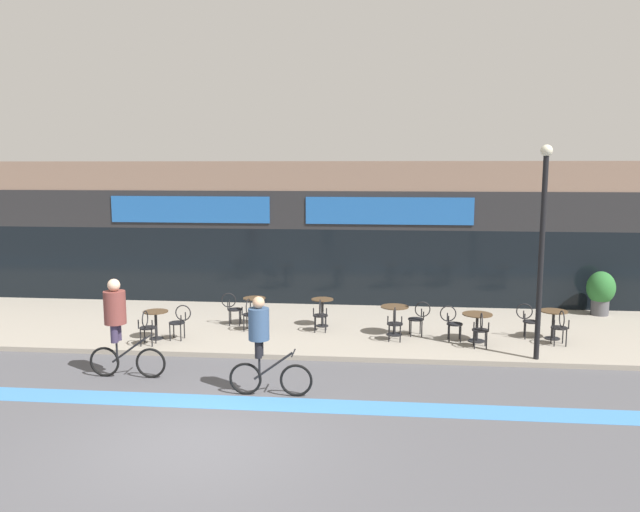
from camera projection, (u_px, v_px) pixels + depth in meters
name	position (u px, v px, depth m)	size (l,w,h in m)	color
ground_plane	(197.00, 443.00, 10.18)	(120.00, 120.00, 0.00)	#4C4C51
sidewalk_slab	(274.00, 327.00, 17.31)	(40.00, 5.50, 0.12)	gray
storefront_facade	(297.00, 229.00, 21.63)	(40.00, 4.06, 4.64)	#7F6656
bike_lane_stripe	(224.00, 402.00, 11.92)	(36.00, 0.70, 0.01)	#3D7AB7
bistro_table_0	(156.00, 319.00, 15.81)	(0.63, 0.63, 0.72)	black
bistro_table_1	(254.00, 306.00, 17.18)	(0.62, 0.62, 0.78)	black
bistro_table_2	(322.00, 307.00, 17.07)	(0.60, 0.60, 0.77)	black
bistro_table_3	(395.00, 314.00, 16.18)	(0.73, 0.73, 0.76)	black
bistro_table_4	(477.00, 322.00, 15.59)	(0.75, 0.75, 0.71)	black
bistro_table_5	(553.00, 319.00, 15.81)	(0.68, 0.68, 0.73)	black
cafe_chair_0_near	(147.00, 325.00, 15.20)	(0.42, 0.58, 0.90)	black
cafe_chair_0_side	(180.00, 320.00, 15.75)	(0.58, 0.40, 0.90)	black
cafe_chair_1_near	(249.00, 312.00, 16.56)	(0.43, 0.59, 0.90)	black
cafe_chair_1_side	(232.00, 307.00, 17.23)	(0.59, 0.44, 0.90)	black
cafe_chair_2_near	(320.00, 313.00, 16.46)	(0.42, 0.58, 0.90)	black
cafe_chair_3_near	(395.00, 321.00, 15.57)	(0.42, 0.58, 0.90)	black
cafe_chair_3_side	(419.00, 316.00, 16.13)	(0.59, 0.43, 0.90)	black
cafe_chair_4_near	(481.00, 328.00, 14.97)	(0.42, 0.58, 0.90)	black
cafe_chair_4_side	(452.00, 321.00, 15.65)	(0.58, 0.41, 0.90)	black
cafe_chair_5_near	(560.00, 325.00, 15.20)	(0.41, 0.58, 0.90)	black
cafe_chair_5_side	(528.00, 318.00, 15.89)	(0.60, 0.45, 0.90)	black
planter_pot	(601.00, 291.00, 18.38)	(0.81, 0.81, 1.30)	#4C4C51
lamp_post	(542.00, 237.00, 13.83)	(0.26, 0.26, 4.83)	black
cyclist_0	(262.00, 339.00, 12.14)	(1.66, 0.48, 1.99)	black
cyclist_1	(118.00, 319.00, 13.18)	(1.67, 0.48, 2.14)	black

